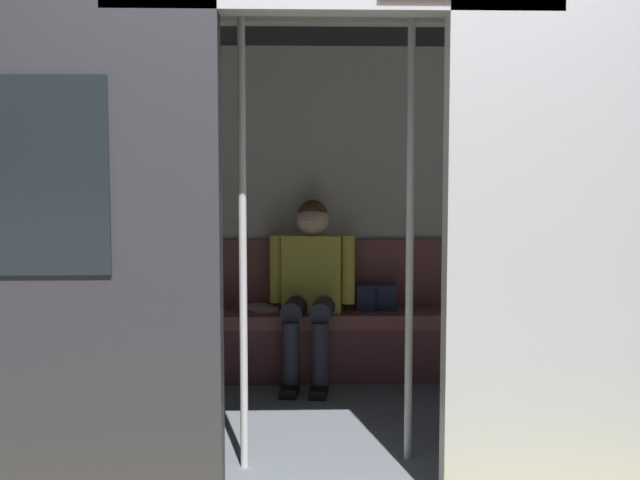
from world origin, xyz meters
name	(u,v)px	position (x,y,z in m)	size (l,w,h in m)	color
train_car	(312,145)	(0.05, -1.10, 1.50)	(6.40, 2.55, 2.30)	#ADAFB5
bench_seat	(317,327)	(0.00, -2.04, 0.34)	(3.35, 0.44, 0.44)	#935156
person_seated	(311,279)	(0.04, -1.98, 0.66)	(0.55, 0.71, 1.17)	#D8CC4C
handbag	(376,297)	(-0.39, -2.11, 0.53)	(0.26, 0.15, 0.17)	#262D4C
book	(261,308)	(0.36, -2.13, 0.45)	(0.15, 0.22, 0.03)	silver
grab_pole_door	(243,235)	(0.38, -0.45, 1.08)	(0.04, 0.04, 2.16)	silver
grab_pole_far	(410,233)	(-0.38, -0.53, 1.08)	(0.04, 0.04, 2.16)	silver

